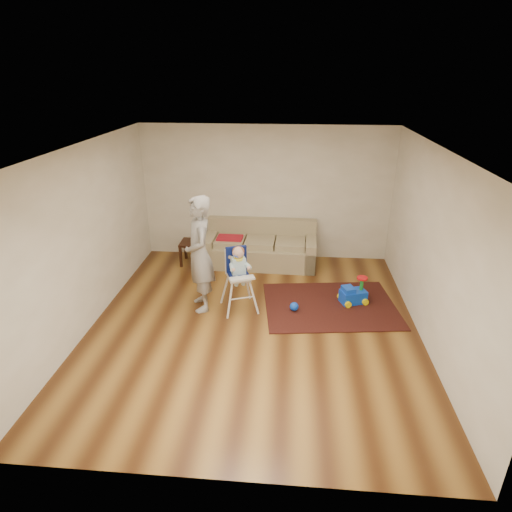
# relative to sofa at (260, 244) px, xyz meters

# --- Properties ---
(ground) EXTENTS (5.50, 5.50, 0.00)m
(ground) POSITION_rel_sofa_xyz_m (0.08, -2.30, -0.43)
(ground) COLOR #452510
(ground) RESTS_ON ground
(room_envelope) EXTENTS (5.04, 5.52, 2.72)m
(room_envelope) POSITION_rel_sofa_xyz_m (0.08, -1.77, 1.45)
(room_envelope) COLOR beige
(room_envelope) RESTS_ON ground
(sofa) EXTENTS (2.24, 0.98, 0.86)m
(sofa) POSITION_rel_sofa_xyz_m (0.00, 0.00, 0.00)
(sofa) COLOR tan
(sofa) RESTS_ON ground
(side_table) EXTENTS (0.47, 0.47, 0.47)m
(side_table) POSITION_rel_sofa_xyz_m (-1.36, -0.08, -0.19)
(side_table) COLOR black
(side_table) RESTS_ON ground
(area_rug) EXTENTS (2.34, 1.87, 0.02)m
(area_rug) POSITION_rel_sofa_xyz_m (1.31, -1.60, -0.42)
(area_rug) COLOR black
(area_rug) RESTS_ON ground
(ride_on_toy) EXTENTS (0.49, 0.42, 0.46)m
(ride_on_toy) POSITION_rel_sofa_xyz_m (1.69, -1.47, -0.18)
(ride_on_toy) COLOR blue
(ride_on_toy) RESTS_ON area_rug
(toy_ball) EXTENTS (0.14, 0.14, 0.14)m
(toy_ball) POSITION_rel_sofa_xyz_m (0.70, -1.83, -0.34)
(toy_ball) COLOR blue
(toy_ball) RESTS_ON area_rug
(high_chair) EXTENTS (0.66, 0.66, 1.11)m
(high_chair) POSITION_rel_sofa_xyz_m (-0.21, -1.81, 0.11)
(high_chair) COLOR silver
(high_chair) RESTS_ON ground
(adult) EXTENTS (0.67, 0.81, 1.90)m
(adult) POSITION_rel_sofa_xyz_m (-0.83, -1.81, 0.52)
(adult) COLOR gray
(adult) RESTS_ON ground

